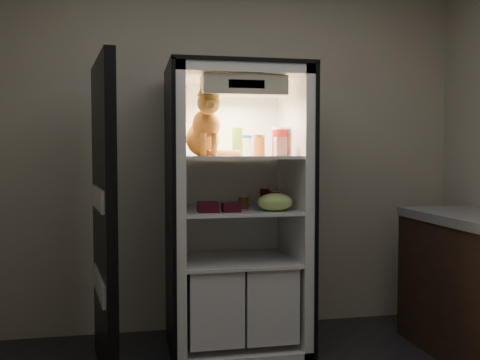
{
  "coord_description": "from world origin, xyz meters",
  "views": [
    {
      "loc": [
        -0.67,
        -2.12,
        1.32
      ],
      "look_at": [
        0.02,
        1.32,
        1.13
      ],
      "focal_mm": 40.0,
      "sensor_mm": 36.0,
      "label": 1
    }
  ],
  "objects_px": {
    "pepper_jar": "(280,141)",
    "mayo_tub": "(245,145)",
    "salsa_jar": "(259,145)",
    "soda_can_a": "(265,197)",
    "grape_bag": "(275,202)",
    "soda_can_b": "(274,199)",
    "parmesan_shaker": "(237,142)",
    "condiment_jar": "(244,202)",
    "soda_can_c": "(276,200)",
    "cream_carton": "(280,146)",
    "tabby_cat": "(205,130)",
    "berry_box_right": "(231,207)",
    "berry_box_left": "(208,207)",
    "refrigerator": "(235,230)"
  },
  "relations": [
    {
      "from": "pepper_jar",
      "to": "berry_box_right",
      "type": "bearing_deg",
      "value": -151.99
    },
    {
      "from": "refrigerator",
      "to": "mayo_tub",
      "type": "relative_size",
      "value": 13.57
    },
    {
      "from": "soda_can_b",
      "to": "condiment_jar",
      "type": "relative_size",
      "value": 1.42
    },
    {
      "from": "soda_can_c",
      "to": "grape_bag",
      "type": "bearing_deg",
      "value": -106.4
    },
    {
      "from": "grape_bag",
      "to": "soda_can_a",
      "type": "bearing_deg",
      "value": 87.72
    },
    {
      "from": "tabby_cat",
      "to": "condiment_jar",
      "type": "relative_size",
      "value": 4.96
    },
    {
      "from": "parmesan_shaker",
      "to": "pepper_jar",
      "type": "relative_size",
      "value": 0.97
    },
    {
      "from": "mayo_tub",
      "to": "berry_box_left",
      "type": "xyz_separation_m",
      "value": [
        -0.3,
        -0.33,
        -0.39
      ]
    },
    {
      "from": "pepper_jar",
      "to": "soda_can_a",
      "type": "bearing_deg",
      "value": 127.85
    },
    {
      "from": "tabby_cat",
      "to": "soda_can_c",
      "type": "relative_size",
      "value": 3.71
    },
    {
      "from": "condiment_jar",
      "to": "cream_carton",
      "type": "bearing_deg",
      "value": -32.31
    },
    {
      "from": "pepper_jar",
      "to": "soda_can_c",
      "type": "height_order",
      "value": "pepper_jar"
    },
    {
      "from": "mayo_tub",
      "to": "pepper_jar",
      "type": "height_order",
      "value": "pepper_jar"
    },
    {
      "from": "salsa_jar",
      "to": "condiment_jar",
      "type": "relative_size",
      "value": 1.57
    },
    {
      "from": "soda_can_b",
      "to": "soda_can_c",
      "type": "height_order",
      "value": "soda_can_b"
    },
    {
      "from": "salsa_jar",
      "to": "soda_can_a",
      "type": "relative_size",
      "value": 1.08
    },
    {
      "from": "soda_can_c",
      "to": "berry_box_left",
      "type": "bearing_deg",
      "value": -164.98
    },
    {
      "from": "cream_carton",
      "to": "berry_box_right",
      "type": "relative_size",
      "value": 1.08
    },
    {
      "from": "refrigerator",
      "to": "soda_can_c",
      "type": "height_order",
      "value": "refrigerator"
    },
    {
      "from": "mayo_tub",
      "to": "salsa_jar",
      "type": "height_order",
      "value": "mayo_tub"
    },
    {
      "from": "parmesan_shaker",
      "to": "condiment_jar",
      "type": "xyz_separation_m",
      "value": [
        0.03,
        -0.04,
        -0.4
      ]
    },
    {
      "from": "soda_can_b",
      "to": "condiment_jar",
      "type": "height_order",
      "value": "soda_can_b"
    },
    {
      "from": "cream_carton",
      "to": "condiment_jar",
      "type": "bearing_deg",
      "value": 147.69
    },
    {
      "from": "salsa_jar",
      "to": "cream_carton",
      "type": "distance_m",
      "value": 0.18
    },
    {
      "from": "salsa_jar",
      "to": "soda_can_a",
      "type": "distance_m",
      "value": 0.39
    },
    {
      "from": "soda_can_a",
      "to": "soda_can_c",
      "type": "bearing_deg",
      "value": -80.05
    },
    {
      "from": "pepper_jar",
      "to": "cream_carton",
      "type": "xyz_separation_m",
      "value": [
        -0.05,
        -0.17,
        -0.03
      ]
    },
    {
      "from": "soda_can_b",
      "to": "berry_box_right",
      "type": "xyz_separation_m",
      "value": [
        -0.32,
        -0.17,
        -0.03
      ]
    },
    {
      "from": "parmesan_shaker",
      "to": "cream_carton",
      "type": "relative_size",
      "value": 1.53
    },
    {
      "from": "parmesan_shaker",
      "to": "berry_box_left",
      "type": "xyz_separation_m",
      "value": [
        -0.23,
        -0.2,
        -0.41
      ]
    },
    {
      "from": "tabby_cat",
      "to": "soda_can_a",
      "type": "distance_m",
      "value": 0.67
    },
    {
      "from": "tabby_cat",
      "to": "berry_box_left",
      "type": "bearing_deg",
      "value": -90.4
    },
    {
      "from": "soda_can_b",
      "to": "berry_box_right",
      "type": "bearing_deg",
      "value": -151.82
    },
    {
      "from": "mayo_tub",
      "to": "soda_can_b",
      "type": "xyz_separation_m",
      "value": [
        0.16,
        -0.17,
        -0.36
      ]
    },
    {
      "from": "pepper_jar",
      "to": "soda_can_b",
      "type": "bearing_deg",
      "value": -153.0
    },
    {
      "from": "refrigerator",
      "to": "parmesan_shaker",
      "type": "xyz_separation_m",
      "value": [
        0.01,
        -0.02,
        0.59
      ]
    },
    {
      "from": "soda_can_c",
      "to": "grape_bag",
      "type": "distance_m",
      "value": 0.15
    },
    {
      "from": "refrigerator",
      "to": "condiment_jar",
      "type": "bearing_deg",
      "value": -52.86
    },
    {
      "from": "grape_bag",
      "to": "soda_can_b",
      "type": "bearing_deg",
      "value": 77.56
    },
    {
      "from": "cream_carton",
      "to": "berry_box_left",
      "type": "distance_m",
      "value": 0.61
    },
    {
      "from": "soda_can_b",
      "to": "condiment_jar",
      "type": "distance_m",
      "value": 0.21
    },
    {
      "from": "tabby_cat",
      "to": "salsa_jar",
      "type": "distance_m",
      "value": 0.39
    },
    {
      "from": "mayo_tub",
      "to": "grape_bag",
      "type": "xyz_separation_m",
      "value": [
        0.12,
        -0.35,
        -0.36
      ]
    },
    {
      "from": "mayo_tub",
      "to": "soda_can_a",
      "type": "relative_size",
      "value": 1.11
    },
    {
      "from": "berry_box_right",
      "to": "grape_bag",
      "type": "bearing_deg",
      "value": -2.77
    },
    {
      "from": "pepper_jar",
      "to": "mayo_tub",
      "type": "bearing_deg",
      "value": 146.92
    },
    {
      "from": "soda_can_b",
      "to": "pepper_jar",
      "type": "bearing_deg",
      "value": 27.0
    },
    {
      "from": "soda_can_a",
      "to": "parmesan_shaker",
      "type": "bearing_deg",
      "value": -154.6
    },
    {
      "from": "pepper_jar",
      "to": "cream_carton",
      "type": "bearing_deg",
      "value": -105.77
    },
    {
      "from": "soda_can_a",
      "to": "grape_bag",
      "type": "xyz_separation_m",
      "value": [
        -0.01,
        -0.32,
        -0.01
      ]
    }
  ]
}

